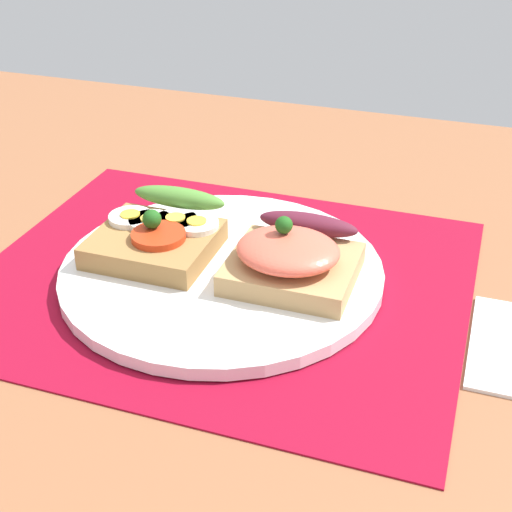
# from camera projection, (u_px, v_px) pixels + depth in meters

# --- Properties ---
(ground_plane) EXTENTS (1.20, 0.90, 0.03)m
(ground_plane) POSITION_uv_depth(u_px,v_px,m) (223.00, 295.00, 0.62)
(ground_plane) COLOR #925939
(placemat) EXTENTS (0.40, 0.34, 0.00)m
(placemat) POSITION_uv_depth(u_px,v_px,m) (222.00, 278.00, 0.61)
(placemat) COLOR maroon
(placemat) RESTS_ON ground_plane
(plate) EXTENTS (0.27, 0.27, 0.01)m
(plate) POSITION_uv_depth(u_px,v_px,m) (222.00, 271.00, 0.60)
(plate) COLOR white
(plate) RESTS_ON placemat
(sandwich_egg_tomato) EXTENTS (0.10, 0.11, 0.04)m
(sandwich_egg_tomato) POSITION_uv_depth(u_px,v_px,m) (161.00, 232.00, 0.62)
(sandwich_egg_tomato) COLOR olive
(sandwich_egg_tomato) RESTS_ON plate
(sandwich_salmon) EXTENTS (0.10, 0.10, 0.05)m
(sandwich_salmon) POSITION_uv_depth(u_px,v_px,m) (292.00, 258.00, 0.57)
(sandwich_salmon) COLOR tan
(sandwich_salmon) RESTS_ON plate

